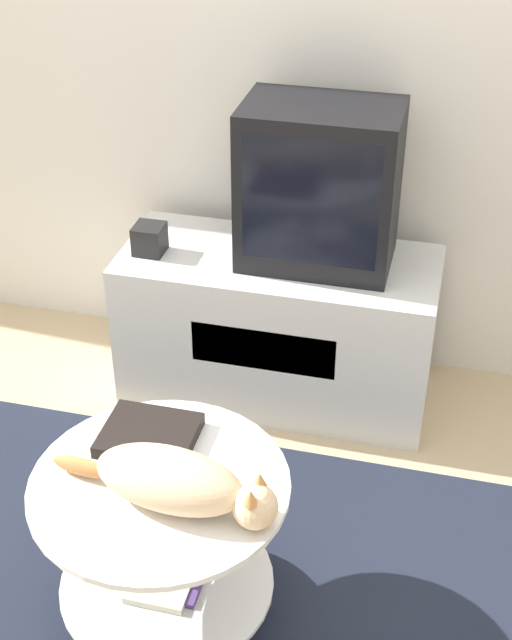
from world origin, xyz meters
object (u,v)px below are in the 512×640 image
at_px(dvd_box, 149,435).
at_px(cat, 177,482).
at_px(speaker, 150,239).
at_px(tv, 319,186).

distance_m(dvd_box, cat, 0.25).
distance_m(speaker, dvd_box, 0.95).
relative_size(tv, dvd_box, 2.24).
xyz_separation_m(tv, speaker, (-0.58, -0.09, -0.22)).
xyz_separation_m(speaker, dvd_box, (0.32, -0.90, -0.08)).
distance_m(tv, speaker, 0.63).
height_order(speaker, dvd_box, speaker).
height_order(tv, cat, tv).
xyz_separation_m(tv, cat, (-0.12, -1.19, -0.26)).
height_order(speaker, cat, speaker).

